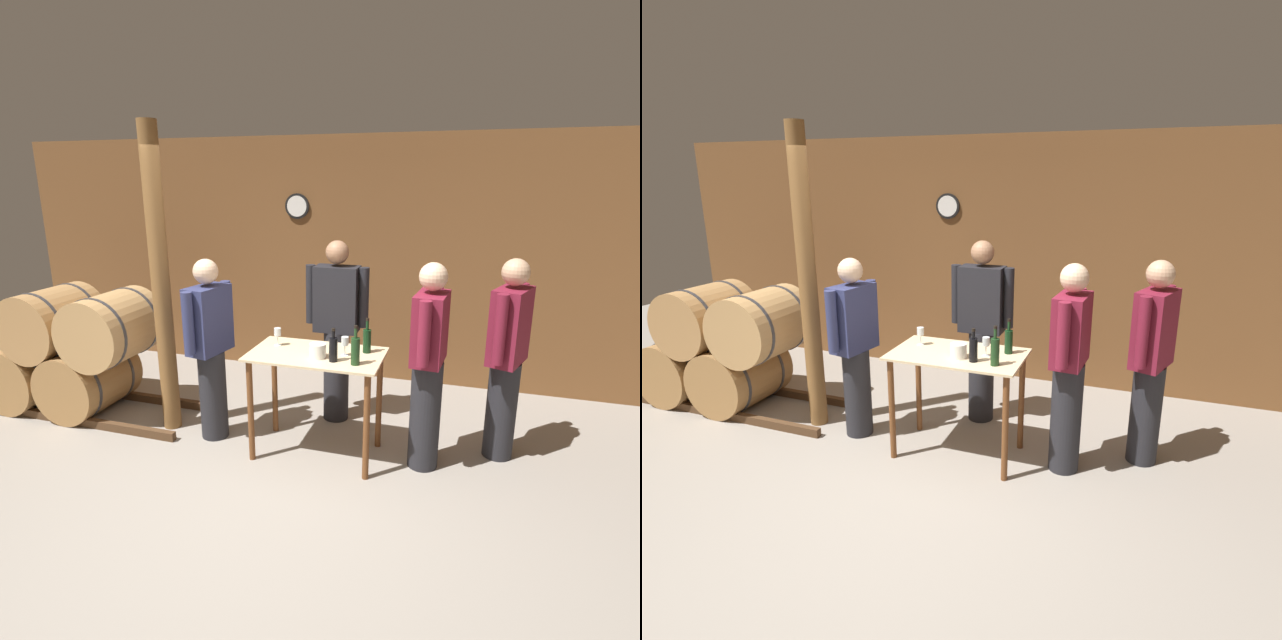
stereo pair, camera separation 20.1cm
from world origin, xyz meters
The scene contains 15 objects.
ground_plane centered at (0.00, 0.00, 0.00)m, with size 14.00×14.00×0.00m, color gray.
back_wall centered at (0.00, 2.68, 1.35)m, with size 8.40×0.08×2.70m.
barrel_rack centered at (-2.35, 0.96, 0.60)m, with size 2.96×0.78×1.24m.
tasting_table centered at (0.22, 0.84, 0.71)m, with size 1.07×0.63×0.89m.
wooden_post centered at (-1.21, 0.89, 1.35)m, with size 0.16×0.16×2.70m.
wine_bottle_far_left centered at (0.40, 0.70, 0.99)m, with size 0.07×0.07×0.26m.
wine_bottle_left centered at (0.58, 0.68, 1.01)m, with size 0.07×0.07×0.31m.
wine_bottle_center centered at (0.61, 0.97, 1.00)m, with size 0.07×0.07×0.29m.
wine_glass_near_left centered at (-0.14, 0.93, 1.00)m, with size 0.06×0.06×0.15m.
wine_glass_near_center centered at (0.46, 0.85, 1.00)m, with size 0.06×0.06×0.15m.
ice_bucket centered at (0.27, 0.74, 0.95)m, with size 0.13×0.13×0.11m.
person_host centered at (0.21, 1.51, 0.91)m, with size 0.59×0.24×1.72m.
person_visitor_with_scarf centered at (1.10, 0.90, 0.87)m, with size 0.25×0.59×1.66m.
person_visitor_bearded centered at (1.68, 1.24, 0.88)m, with size 0.34×0.56×1.66m.
person_visitor_near_door centered at (-0.74, 0.85, 0.85)m, with size 0.29×0.58×1.61m.
Camera 2 is at (1.56, -2.69, 2.23)m, focal length 28.00 mm.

